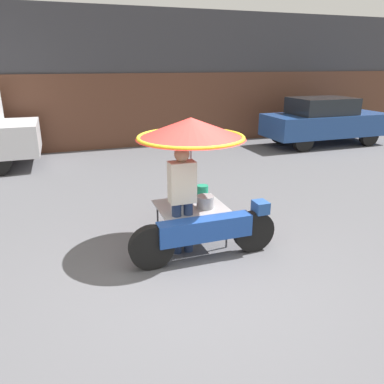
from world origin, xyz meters
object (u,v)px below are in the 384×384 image
vendor_person (182,195)px  parked_car (324,121)px  vendor_motorcycle_cart (194,155)px  potted_plant (367,122)px

vendor_person → parked_car: 9.16m
vendor_motorcycle_cart → parked_car: vendor_motorcycle_cart is taller
vendor_motorcycle_cart → vendor_person: 0.62m
parked_car → potted_plant: (3.09, 1.24, -0.37)m
potted_plant → parked_car: bearing=-158.2°
parked_car → potted_plant: parked_car is taller
vendor_person → vendor_motorcycle_cart: bearing=39.0°
vendor_motorcycle_cart → potted_plant: size_ratio=2.80×
potted_plant → vendor_motorcycle_cart: bearing=-145.1°
parked_car → potted_plant: 3.35m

